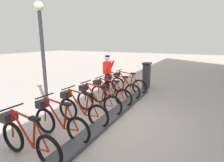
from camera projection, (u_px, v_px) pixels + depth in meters
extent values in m
plane|color=#BEB0A9|center=(110.00, 119.00, 5.28)|extent=(60.00, 60.00, 0.00)
cube|color=#47474C|center=(110.00, 117.00, 5.27)|extent=(0.44, 6.80, 0.10)
cube|color=#38383D|center=(146.00, 76.00, 8.60)|extent=(0.28, 0.44, 1.20)
cube|color=#194C8C|center=(144.00, 69.00, 8.59)|extent=(0.03, 0.30, 0.40)
cube|color=black|center=(147.00, 63.00, 8.46)|extent=(0.36, 0.52, 0.08)
torus|color=black|center=(139.00, 87.00, 7.64)|extent=(0.67, 0.08, 0.67)
torus|color=black|center=(118.00, 84.00, 8.12)|extent=(0.67, 0.08, 0.67)
cylinder|color=red|center=(125.00, 79.00, 7.90)|extent=(0.60, 0.06, 0.70)
cylinder|color=red|center=(132.00, 81.00, 7.75)|extent=(0.16, 0.05, 0.61)
cylinder|color=red|center=(126.00, 73.00, 7.80)|extent=(0.69, 0.06, 0.11)
cylinder|color=red|center=(135.00, 87.00, 7.74)|extent=(0.43, 0.04, 0.09)
cylinder|color=red|center=(136.00, 81.00, 7.64)|extent=(0.33, 0.04, 0.56)
cylinder|color=red|center=(118.00, 78.00, 8.04)|extent=(0.10, 0.04, 0.62)
cube|color=black|center=(133.00, 74.00, 7.65)|extent=(0.22, 0.10, 0.06)
cylinder|color=black|center=(119.00, 70.00, 7.94)|extent=(0.04, 0.54, 0.03)
cube|color=#2D2D2D|center=(117.00, 75.00, 8.04)|extent=(0.21, 0.28, 0.18)
torus|color=black|center=(132.00, 92.00, 6.89)|extent=(0.67, 0.08, 0.67)
torus|color=black|center=(109.00, 89.00, 7.38)|extent=(0.67, 0.08, 0.67)
cylinder|color=red|center=(116.00, 83.00, 7.16)|extent=(0.60, 0.06, 0.70)
cylinder|color=red|center=(124.00, 85.00, 7.00)|extent=(0.16, 0.05, 0.61)
cylinder|color=red|center=(118.00, 76.00, 7.06)|extent=(0.69, 0.06, 0.11)
cylinder|color=red|center=(127.00, 92.00, 7.00)|extent=(0.43, 0.04, 0.09)
cylinder|color=red|center=(129.00, 85.00, 6.90)|extent=(0.33, 0.04, 0.56)
cylinder|color=red|center=(110.00, 82.00, 7.29)|extent=(0.10, 0.04, 0.62)
cube|color=black|center=(125.00, 77.00, 6.90)|extent=(0.22, 0.10, 0.06)
cylinder|color=black|center=(110.00, 73.00, 7.20)|extent=(0.04, 0.54, 0.03)
cube|color=#2D2D2D|center=(108.00, 78.00, 7.30)|extent=(0.21, 0.28, 0.18)
torus|color=black|center=(124.00, 98.00, 6.15)|extent=(0.67, 0.08, 0.67)
torus|color=black|center=(98.00, 94.00, 6.63)|extent=(0.67, 0.08, 0.67)
cylinder|color=red|center=(106.00, 88.00, 6.41)|extent=(0.60, 0.06, 0.70)
cylinder|color=red|center=(115.00, 90.00, 6.26)|extent=(0.16, 0.05, 0.61)
cylinder|color=red|center=(108.00, 80.00, 6.32)|extent=(0.69, 0.06, 0.11)
cylinder|color=red|center=(118.00, 98.00, 6.25)|extent=(0.43, 0.04, 0.09)
cylinder|color=red|center=(120.00, 90.00, 6.16)|extent=(0.33, 0.04, 0.56)
cylinder|color=red|center=(99.00, 86.00, 6.55)|extent=(0.10, 0.04, 0.62)
cube|color=black|center=(116.00, 81.00, 6.16)|extent=(0.22, 0.10, 0.06)
cylinder|color=black|center=(100.00, 77.00, 6.46)|extent=(0.04, 0.54, 0.03)
cube|color=#2D2D2D|center=(97.00, 82.00, 6.56)|extent=(0.21, 0.28, 0.18)
torus|color=black|center=(113.00, 106.00, 5.40)|extent=(0.67, 0.08, 0.67)
torus|color=black|center=(85.00, 101.00, 5.89)|extent=(0.67, 0.08, 0.67)
cylinder|color=red|center=(93.00, 94.00, 5.67)|extent=(0.60, 0.06, 0.70)
cylinder|color=red|center=(103.00, 97.00, 5.52)|extent=(0.16, 0.05, 0.61)
cylinder|color=red|center=(95.00, 85.00, 5.57)|extent=(0.69, 0.06, 0.11)
cylinder|color=red|center=(107.00, 106.00, 5.51)|extent=(0.43, 0.04, 0.09)
cylinder|color=red|center=(108.00, 97.00, 5.41)|extent=(0.33, 0.04, 0.56)
cylinder|color=red|center=(86.00, 92.00, 5.81)|extent=(0.10, 0.04, 0.62)
cube|color=black|center=(104.00, 87.00, 5.42)|extent=(0.22, 0.10, 0.06)
cylinder|color=black|center=(86.00, 82.00, 5.71)|extent=(0.04, 0.54, 0.03)
cube|color=#2D2D2D|center=(84.00, 88.00, 5.81)|extent=(0.21, 0.28, 0.18)
torus|color=black|center=(98.00, 116.00, 4.66)|extent=(0.67, 0.08, 0.67)
torus|color=black|center=(68.00, 109.00, 5.14)|extent=(0.67, 0.08, 0.67)
cylinder|color=red|center=(77.00, 102.00, 4.92)|extent=(0.60, 0.06, 0.70)
cylinder|color=red|center=(87.00, 105.00, 4.77)|extent=(0.16, 0.05, 0.61)
cylinder|color=red|center=(78.00, 92.00, 4.83)|extent=(0.69, 0.06, 0.11)
cylinder|color=red|center=(92.00, 116.00, 4.76)|extent=(0.43, 0.04, 0.09)
cylinder|color=red|center=(93.00, 106.00, 4.67)|extent=(0.33, 0.04, 0.56)
cylinder|color=red|center=(68.00, 99.00, 5.06)|extent=(0.10, 0.04, 0.62)
cube|color=black|center=(88.00, 94.00, 4.67)|extent=(0.22, 0.10, 0.06)
cylinder|color=black|center=(68.00, 88.00, 4.97)|extent=(0.04, 0.54, 0.03)
cube|color=#2D2D2D|center=(66.00, 95.00, 5.07)|extent=(0.21, 0.28, 0.18)
torus|color=black|center=(78.00, 131.00, 3.91)|extent=(0.67, 0.08, 0.67)
torus|color=black|center=(45.00, 121.00, 4.40)|extent=(0.67, 0.08, 0.67)
cylinder|color=red|center=(54.00, 113.00, 4.18)|extent=(0.60, 0.06, 0.70)
cylinder|color=red|center=(65.00, 117.00, 4.03)|extent=(0.16, 0.05, 0.61)
cylinder|color=red|center=(55.00, 102.00, 4.08)|extent=(0.69, 0.06, 0.11)
cylinder|color=red|center=(71.00, 130.00, 4.02)|extent=(0.43, 0.04, 0.09)
cylinder|color=red|center=(72.00, 118.00, 3.92)|extent=(0.33, 0.04, 0.56)
cylinder|color=red|center=(45.00, 110.00, 4.32)|extent=(0.10, 0.04, 0.62)
cube|color=black|center=(66.00, 104.00, 3.93)|extent=(0.22, 0.10, 0.06)
cylinder|color=black|center=(45.00, 96.00, 4.22)|extent=(0.04, 0.54, 0.03)
cube|color=#2D2D2D|center=(42.00, 104.00, 4.32)|extent=(0.21, 0.28, 0.18)
torus|color=black|center=(49.00, 152.00, 3.17)|extent=(0.67, 0.08, 0.67)
torus|color=black|center=(13.00, 137.00, 3.66)|extent=(0.67, 0.08, 0.67)
cylinder|color=red|center=(22.00, 129.00, 3.43)|extent=(0.60, 0.06, 0.70)
cylinder|color=red|center=(34.00, 134.00, 3.28)|extent=(0.16, 0.05, 0.61)
cylinder|color=red|center=(22.00, 115.00, 3.34)|extent=(0.69, 0.06, 0.11)
cylinder|color=red|center=(41.00, 150.00, 3.27)|extent=(0.43, 0.04, 0.09)
cylinder|color=red|center=(42.00, 136.00, 3.18)|extent=(0.33, 0.04, 0.56)
cylinder|color=red|center=(12.00, 124.00, 3.57)|extent=(0.10, 0.04, 0.62)
cube|color=black|center=(34.00, 119.00, 3.18)|extent=(0.22, 0.10, 0.06)
cylinder|color=black|center=(11.00, 108.00, 3.48)|extent=(0.04, 0.54, 0.03)
cube|color=#2D2D2D|center=(9.00, 117.00, 3.58)|extent=(0.21, 0.28, 0.18)
cube|color=white|center=(109.00, 89.00, 8.41)|extent=(0.27, 0.13, 0.10)
cube|color=white|center=(105.00, 90.00, 8.26)|extent=(0.27, 0.13, 0.10)
cylinder|color=black|center=(108.00, 81.00, 8.34)|extent=(0.15, 0.15, 0.82)
cylinder|color=black|center=(106.00, 82.00, 8.16)|extent=(0.15, 0.15, 0.82)
cube|color=red|center=(107.00, 67.00, 8.10)|extent=(0.29, 0.42, 0.56)
cylinder|color=red|center=(111.00, 66.00, 8.29)|extent=(0.34, 0.12, 0.57)
cylinder|color=red|center=(107.00, 68.00, 7.82)|extent=(0.34, 0.12, 0.57)
sphere|color=tan|center=(107.00, 58.00, 8.01)|extent=(0.22, 0.22, 0.22)
cylinder|color=black|center=(108.00, 56.00, 7.98)|extent=(0.22, 0.22, 0.06)
cylinder|color=#2D2D33|center=(44.00, 60.00, 6.07)|extent=(0.12, 0.12, 3.30)
sphere|color=#F2EDCC|center=(39.00, 6.00, 5.68)|extent=(0.32, 0.32, 0.32)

